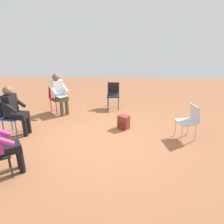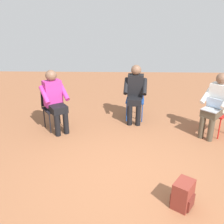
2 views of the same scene
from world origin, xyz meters
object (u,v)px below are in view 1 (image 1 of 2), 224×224
object	(u,v)px
person_with_laptop	(59,92)
person_in_black	(14,108)
chair_north	(9,115)
chair_south	(189,119)
chair_east	(113,93)
person_in_magenta	(0,141)
chair_northeast	(57,97)
backpack_near_laptop_user	(124,123)

from	to	relation	value
person_with_laptop	person_in_black	bearing A→B (deg)	19.55
chair_north	chair_south	bearing A→B (deg)	95.37
chair_east	person_in_magenta	world-z (taller)	person_in_magenta
chair_east	person_with_laptop	xyz separation A→B (m)	(-0.58, 1.65, 0.20)
chair_south	person_in_black	xyz separation A→B (m)	(0.04, 4.23, 0.20)
chair_northeast	person_with_laptop	xyz separation A→B (m)	(-0.12, -0.12, 0.20)
chair_east	person_with_laptop	bearing A→B (deg)	18.36
chair_east	backpack_near_laptop_user	distance (m)	1.69
chair_northeast	backpack_near_laptop_user	distance (m)	2.44
person_in_black	chair_northeast	bearing A→B (deg)	166.84
person_in_magenta	backpack_near_laptop_user	world-z (taller)	person_in_magenta
chair_north	person_with_laptop	bearing A→B (deg)	156.14
chair_northeast	chair_east	size ratio (longest dim) A/B	1.00
chair_north	person_with_laptop	xyz separation A→B (m)	(1.48, -0.85, 0.20)
chair_northeast	person_in_black	bearing A→B (deg)	24.93
chair_northeast	person_in_magenta	world-z (taller)	person_in_magenta
backpack_near_laptop_user	chair_south	bearing A→B (deg)	-107.59
chair_northeast	chair_south	size ratio (longest dim) A/B	1.00
chair_north	chair_east	distance (m)	3.24
chair_northeast	person_in_magenta	bearing A→B (deg)	43.71
chair_south	chair_east	bearing A→B (deg)	28.72
chair_south	person_in_black	size ratio (longest dim) A/B	0.69
chair_north	person_in_black	distance (m)	0.26
chair_north	chair_northeast	bearing A→B (deg)	161.53
person_in_magenta	person_in_black	xyz separation A→B (m)	(1.63, 0.54, 0.00)
chair_northeast	backpack_near_laptop_user	xyz separation A→B (m)	(-1.16, -2.12, -0.34)
chair_east	backpack_near_laptop_user	xyz separation A→B (m)	(-1.62, -0.35, -0.34)
person_in_black	chair_east	bearing A→B (deg)	137.74
person_in_black	backpack_near_laptop_user	size ratio (longest dim) A/B	3.44
chair_northeast	person_in_magenta	xyz separation A→B (m)	(-3.24, 0.03, 0.20)
chair_northeast	chair_east	xyz separation A→B (m)	(0.46, -1.77, 0.00)
chair_east	person_in_magenta	size ratio (longest dim) A/B	0.69
chair_east	person_in_magenta	bearing A→B (deg)	63.06
chair_north	chair_east	world-z (taller)	same
chair_northeast	chair_south	distance (m)	4.02
chair_south	person_with_laptop	bearing A→B (deg)	53.48
person_in_magenta	person_in_black	world-z (taller)	same
chair_east	person_with_laptop	world-z (taller)	person_with_laptop
chair_east	chair_south	xyz separation A→B (m)	(-2.11, -1.89, 0.00)
chair_east	backpack_near_laptop_user	world-z (taller)	chair_east
chair_north	chair_south	xyz separation A→B (m)	(-0.06, -4.40, 0.00)
chair_north	chair_south	size ratio (longest dim) A/B	1.00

